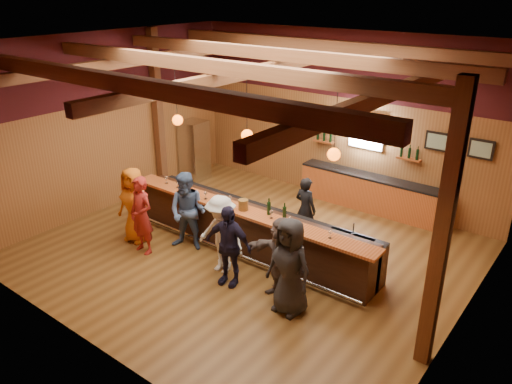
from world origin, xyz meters
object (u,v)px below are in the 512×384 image
at_px(bar_counter, 252,229).
at_px(bartender, 305,209).
at_px(customer_denim, 188,212).
at_px(ice_bucket, 243,205).
at_px(stainless_fridge, 194,150).
at_px(customer_brown, 282,259).
at_px(customer_redvest, 142,216).
at_px(back_bar_cabinet, 372,193).
at_px(bottle_a, 269,208).
at_px(customer_navy, 228,245).
at_px(customer_orange, 134,205).
at_px(customer_dark, 290,267).
at_px(customer_white, 221,235).

height_order(bar_counter, bartender, bartender).
bearing_deg(customer_denim, ice_bucket, 2.12).
relative_size(stainless_fridge, bartender, 1.17).
relative_size(customer_denim, ice_bucket, 7.84).
relative_size(customer_brown, ice_bucket, 7.21).
distance_m(customer_redvest, ice_bucket, 2.26).
height_order(stainless_fridge, ice_bucket, stainless_fridge).
bearing_deg(back_bar_cabinet, bottle_a, -99.18).
bearing_deg(customer_brown, bottle_a, 145.65).
bearing_deg(stainless_fridge, bar_counter, -30.76).
height_order(customer_brown, ice_bucket, customer_brown).
bearing_deg(bar_counter, ice_bucket, -88.13).
xyz_separation_m(customer_brown, ice_bucket, (-1.53, 0.78, 0.40)).
bearing_deg(bar_counter, customer_navy, -71.60).
height_order(customer_orange, customer_dark, customer_dark).
height_order(bar_counter, back_bar_cabinet, bar_counter).
bearing_deg(customer_denim, customer_brown, -25.89).
xyz_separation_m(customer_denim, customer_white, (1.23, -0.30, -0.05)).
bearing_deg(customer_navy, bottle_a, 73.86).
height_order(bar_counter, customer_orange, customer_orange).
distance_m(stainless_fridge, customer_white, 5.47).
xyz_separation_m(stainless_fridge, customer_white, (4.16, -3.55, -0.05)).
distance_m(customer_orange, customer_brown, 3.98).
height_order(customer_denim, customer_brown, customer_denim).
xyz_separation_m(bar_counter, customer_denim, (-1.18, -0.80, 0.38)).
bearing_deg(ice_bucket, bottle_a, 14.23).
height_order(customer_redvest, customer_dark, customer_dark).
height_order(customer_orange, customer_redvest, customer_orange).
relative_size(back_bar_cabinet, customer_orange, 2.25).
height_order(bar_counter, customer_white, customer_white).
bearing_deg(customer_redvest, customer_dark, 5.59).
distance_m(customer_denim, customer_navy, 1.72).
bearing_deg(customer_navy, customer_denim, 151.56).
distance_m(bar_counter, bottle_a, 0.95).
height_order(bar_counter, customer_brown, customer_brown).
relative_size(bartender, bottle_a, 4.24).
bearing_deg(ice_bucket, customer_navy, -66.73).
relative_size(bar_counter, back_bar_cabinet, 1.57).
distance_m(customer_orange, customer_navy, 2.88).
height_order(customer_denim, ice_bucket, customer_denim).
bearing_deg(customer_denim, customer_white, -32.97).
distance_m(customer_navy, bottle_a, 1.24).
xyz_separation_m(back_bar_cabinet, ice_bucket, (-1.17, -3.90, 0.75)).
height_order(bar_counter, customer_dark, customer_dark).
distance_m(stainless_fridge, customer_dark, 7.14).
xyz_separation_m(customer_orange, bartender, (3.08, 2.41, -0.12)).
distance_m(customer_brown, ice_bucket, 1.77).
bearing_deg(customer_orange, stainless_fridge, 110.32).
bearing_deg(customer_orange, customer_redvest, -29.78).
bearing_deg(customer_brown, back_bar_cabinet, 103.70).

